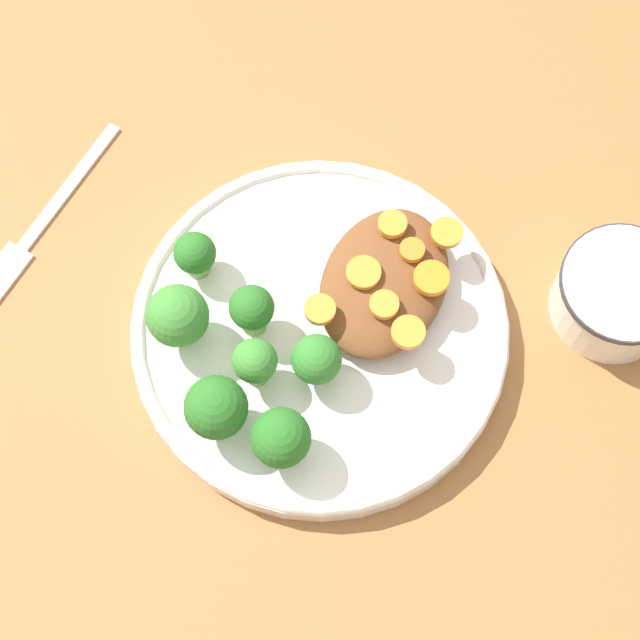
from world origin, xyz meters
TOP-DOWN VIEW (x-y plane):
  - ground_plane at (0.00, 0.00)m, footprint 4.00×4.00m
  - plate at (0.00, 0.00)m, footprint 0.29×0.29m
  - dip_bowl at (0.11, -0.20)m, footprint 0.10×0.10m
  - stew_mound at (0.05, -0.03)m, footprint 0.13×0.09m
  - broccoli_floret_0 at (-0.05, 0.03)m, footprint 0.03×0.03m
  - broccoli_floret_1 at (-0.10, 0.04)m, footprint 0.05×0.05m
  - broccoli_floret_2 at (-0.04, 0.09)m, footprint 0.05×0.05m
  - broccoli_floret_3 at (-0.02, 0.05)m, footprint 0.03×0.03m
  - broccoli_floret_4 at (-0.10, -0.01)m, footprint 0.04×0.04m
  - broccoli_floret_5 at (-0.03, -0.01)m, footprint 0.04×0.04m
  - broccoli_floret_6 at (0.01, 0.11)m, footprint 0.03×0.03m
  - carrot_slice_0 at (0.04, -0.02)m, footprint 0.03×0.03m
  - carrot_slice_1 at (0.09, -0.06)m, footprint 0.02×0.02m
  - carrot_slice_2 at (0.00, -0.00)m, footprint 0.02×0.02m
  - carrot_slice_3 at (0.02, -0.04)m, footprint 0.02×0.02m
  - carrot_slice_4 at (0.05, -0.07)m, footprint 0.03×0.03m
  - carrot_slice_5 at (0.08, -0.02)m, footprint 0.02×0.02m
  - carrot_slice_6 at (0.01, -0.07)m, footprint 0.03×0.03m
  - carrot_slice_7 at (0.07, -0.05)m, footprint 0.02×0.02m
  - fork at (-0.00, 0.25)m, footprint 0.19×0.04m

SIDE VIEW (x-z plane):
  - ground_plane at x=0.00m, z-range 0.00..0.00m
  - fork at x=0.00m, z-range 0.00..0.01m
  - plate at x=0.00m, z-range 0.00..0.03m
  - dip_bowl at x=0.11m, z-range 0.00..0.06m
  - stew_mound at x=0.05m, z-range 0.02..0.05m
  - broccoli_floret_6 at x=0.01m, z-range 0.02..0.07m
  - broccoli_floret_5 at x=-0.03m, z-range 0.03..0.07m
  - broccoli_floret_0 at x=-0.05m, z-range 0.03..0.08m
  - broccoli_floret_3 at x=-0.02m, z-range 0.03..0.08m
  - broccoli_floret_4 at x=-0.10m, z-range 0.03..0.08m
  - carrot_slice_1 at x=0.09m, z-range 0.05..0.06m
  - carrot_slice_0 at x=0.04m, z-range 0.05..0.06m
  - carrot_slice_3 at x=0.02m, z-range 0.05..0.06m
  - carrot_slice_7 at x=0.07m, z-range 0.05..0.06m
  - broccoli_floret_2 at x=-0.04m, z-range 0.03..0.09m
  - carrot_slice_6 at x=0.01m, z-range 0.05..0.06m
  - carrot_slice_2 at x=0.00m, z-range 0.05..0.06m
  - broccoli_floret_1 at x=-0.10m, z-range 0.03..0.09m
  - carrot_slice_5 at x=0.08m, z-range 0.05..0.06m
  - carrot_slice_4 at x=0.05m, z-range 0.05..0.06m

